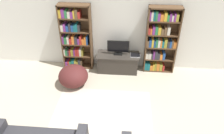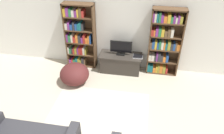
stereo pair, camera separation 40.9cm
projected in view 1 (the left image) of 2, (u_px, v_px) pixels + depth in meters
wall_back at (114, 26)px, 6.21m from camera, size 8.80×0.06×2.60m
bookshelf_left at (75, 38)px, 6.32m from camera, size 0.88×0.30×1.96m
bookshelf_right at (160, 41)px, 6.15m from camera, size 0.88×0.30×1.96m
tv_stand at (118, 62)px, 6.50m from camera, size 1.23×0.54×0.55m
television at (118, 47)px, 6.25m from camera, size 0.62×0.16×0.43m
laptop at (135, 55)px, 6.30m from camera, size 0.28×0.26×0.03m
area_rug at (103, 111)px, 5.20m from camera, size 2.31×1.59×0.02m
beanbag_ottoman at (73, 76)px, 5.90m from camera, size 0.80×0.80×0.59m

